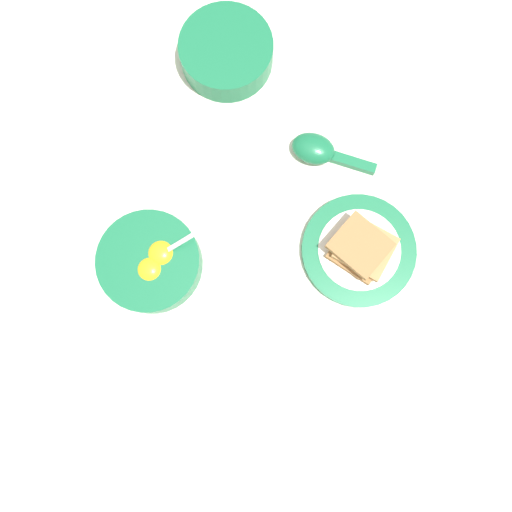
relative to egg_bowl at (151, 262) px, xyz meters
The scene contains 6 objects.
ground_plane 0.27m from the egg_bowl, 45.05° to the right, with size 3.00×3.00×0.00m, color silver.
egg_bowl is the anchor object (origin of this frame).
toast_plate 0.35m from the egg_bowl, 80.63° to the right, with size 0.19×0.19×0.02m.
toast_sandwich 0.35m from the egg_bowl, 80.64° to the right, with size 0.12×0.12×0.04m.
soup_spoon 0.34m from the egg_bowl, 49.47° to the right, with size 0.07×0.15×0.03m.
congee_bowl 0.39m from the egg_bowl, 12.41° to the right, with size 0.16×0.16×0.05m.
Camera 1 is at (-0.28, 0.01, 0.84)m, focal length 35.00 mm.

